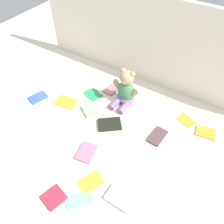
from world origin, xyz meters
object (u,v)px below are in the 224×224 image
object	(u,v)px
book_case_8	(93,94)
book_case_10	(38,97)
book_case_3	(157,136)
book_case_11	(120,198)
book_case_12	(91,110)
book_case_13	(79,199)
book_case_0	(87,152)
book_case_2	(206,132)
book_case_6	(66,102)
book_case_4	(110,124)
book_case_7	(54,197)
teddy_bear	(126,91)
book_case_1	(113,89)
book_case_5	(91,182)
book_case_9	(186,120)

from	to	relation	value
book_case_8	book_case_10	world-z (taller)	book_case_10
book_case_3	book_case_11	distance (m)	0.42
book_case_12	book_case_13	size ratio (longest dim) A/B	0.78
book_case_0	book_case_3	distance (m)	0.40
book_case_2	book_case_3	size ratio (longest dim) A/B	0.83
book_case_11	book_case_6	bearing A→B (deg)	60.84
book_case_11	book_case_12	xyz separation A→B (m)	(-0.44, 0.38, -0.00)
book_case_4	book_case_7	xyz separation A→B (m)	(0.02, -0.50, 0.00)
book_case_10	book_case_8	bearing A→B (deg)	-124.50
teddy_bear	book_case_6	world-z (taller)	teddy_bear
book_case_1	book_case_8	distance (m)	0.14
book_case_10	book_case_12	xyz separation A→B (m)	(0.35, 0.09, 0.00)
book_case_4	book_case_7	world-z (taller)	book_case_7
book_case_13	book_case_6	bearing A→B (deg)	-7.82
book_case_5	book_case_9	bearing A→B (deg)	-88.14
book_case_11	book_case_2	bearing A→B (deg)	-19.08
book_case_11	book_case_12	world-z (taller)	book_case_11
book_case_1	book_case_7	bearing A→B (deg)	-69.03
book_case_12	book_case_8	bearing A→B (deg)	63.32
book_case_4	book_case_9	world-z (taller)	book_case_4
book_case_8	book_case_5	bearing A→B (deg)	51.72
book_case_8	book_case_7	bearing A→B (deg)	38.43
book_case_5	book_case_12	xyz separation A→B (m)	(-0.28, 0.39, 0.00)
book_case_0	book_case_6	xyz separation A→B (m)	(-0.34, 0.23, 0.00)
book_case_4	book_case_2	bearing A→B (deg)	76.99
teddy_bear	book_case_2	size ratio (longest dim) A/B	2.27
book_case_7	book_case_10	xyz separation A→B (m)	(-0.54, 0.45, -0.00)
book_case_10	book_case_13	distance (m)	0.75
book_case_12	book_case_4	bearing A→B (deg)	-70.22
book_case_1	book_case_6	xyz separation A→B (m)	(-0.18, -0.27, -0.00)
book_case_3	book_case_5	distance (m)	0.45
book_case_1	book_case_2	world-z (taller)	book_case_1
book_case_5	book_case_8	world-z (taller)	same
book_case_5	book_case_9	size ratio (longest dim) A/B	1.14
book_case_3	book_case_13	distance (m)	0.54
book_case_3	book_case_4	distance (m)	0.28
book_case_0	book_case_11	bearing A→B (deg)	-35.46
book_case_2	book_case_4	distance (m)	0.55
book_case_2	book_case_13	distance (m)	0.78
book_case_5	book_case_13	xyz separation A→B (m)	(0.01, -0.10, -0.00)
book_case_9	book_case_3	bearing A→B (deg)	177.64
book_case_0	book_case_3	world-z (taller)	book_case_0
book_case_1	book_case_6	world-z (taller)	book_case_1
book_case_2	book_case_5	distance (m)	0.70
book_case_8	book_case_13	xyz separation A→B (m)	(0.36, -0.61, -0.00)
teddy_bear	book_case_5	bearing A→B (deg)	-75.07
book_case_3	book_case_13	size ratio (longest dim) A/B	0.97
book_case_4	book_case_10	bearing A→B (deg)	-123.22
book_case_7	book_case_12	size ratio (longest dim) A/B	0.91
teddy_bear	book_case_7	world-z (taller)	teddy_bear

